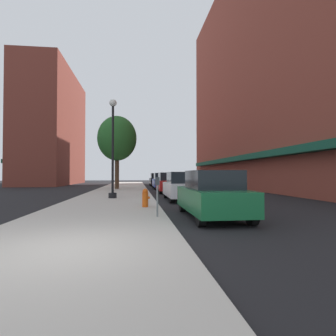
# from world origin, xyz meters

# --- Properties ---
(ground_plane) EXTENTS (90.00, 90.00, 0.00)m
(ground_plane) POSITION_xyz_m (4.00, 18.00, 0.00)
(ground_plane) COLOR black
(sidewalk_slab) EXTENTS (4.80, 50.00, 0.12)m
(sidewalk_slab) POSITION_xyz_m (0.00, 19.00, 0.06)
(sidewalk_slab) COLOR #B7B2A8
(sidewalk_slab) RESTS_ON ground
(building_right_brick) EXTENTS (6.80, 40.00, 25.57)m
(building_right_brick) POSITION_xyz_m (14.99, 22.00, 12.76)
(building_right_brick) COLOR brown
(building_right_brick) RESTS_ON ground
(building_far_background) EXTENTS (6.80, 18.00, 16.62)m
(building_far_background) POSITION_xyz_m (-11.01, 37.00, 8.29)
(building_far_background) COLOR brown
(building_far_background) RESTS_ON ground
(lamppost) EXTENTS (0.48, 0.48, 5.90)m
(lamppost) POSITION_xyz_m (-0.04, 11.07, 3.20)
(lamppost) COLOR black
(lamppost) RESTS_ON sidewalk_slab
(fire_hydrant) EXTENTS (0.33, 0.26, 0.79)m
(fire_hydrant) POSITION_xyz_m (1.74, 6.39, 0.52)
(fire_hydrant) COLOR #E05614
(fire_hydrant) RESTS_ON sidewalk_slab
(parking_meter_near) EXTENTS (0.14, 0.09, 1.31)m
(parking_meter_near) POSITION_xyz_m (2.05, 3.66, 0.95)
(parking_meter_near) COLOR slate
(parking_meter_near) RESTS_ON sidewalk_slab
(tree_near) EXTENTS (3.76, 3.76, 7.05)m
(tree_near) POSITION_xyz_m (-0.50, 21.35, 4.98)
(tree_near) COLOR #422D1E
(tree_near) RESTS_ON sidewalk_slab
(car_green) EXTENTS (1.80, 4.30, 1.66)m
(car_green) POSITION_xyz_m (4.00, 3.96, 0.81)
(car_green) COLOR black
(car_green) RESTS_ON ground
(car_white) EXTENTS (1.80, 4.30, 1.66)m
(car_white) POSITION_xyz_m (4.00, 10.38, 0.81)
(car_white) COLOR black
(car_white) RESTS_ON ground
(car_red) EXTENTS (1.80, 4.30, 1.66)m
(car_red) POSITION_xyz_m (4.00, 16.90, 0.81)
(car_red) COLOR black
(car_red) RESTS_ON ground
(car_blue) EXTENTS (1.80, 4.30, 1.66)m
(car_blue) POSITION_xyz_m (4.00, 22.77, 0.81)
(car_blue) COLOR black
(car_blue) RESTS_ON ground
(car_black) EXTENTS (1.80, 4.30, 1.66)m
(car_black) POSITION_xyz_m (4.00, 29.50, 0.81)
(car_black) COLOR black
(car_black) RESTS_ON ground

